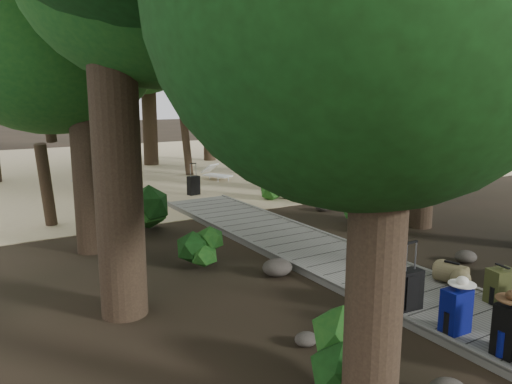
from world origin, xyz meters
TOP-DOWN VIEW (x-y plane):
  - ground at (0.00, 0.00)m, footprint 120.00×120.00m
  - sand_beach at (0.00, 16.00)m, footprint 40.00×22.00m
  - boardwalk at (0.00, 1.00)m, footprint 2.00×12.00m
  - backpack_left_b at (-0.62, -3.94)m, footprint 0.41×0.29m
  - backpack_left_c at (-0.70, -3.19)m, footprint 0.38×0.28m
  - backpack_left_d at (-0.68, -1.93)m, footprint 0.41×0.32m
  - backpack_right_d at (0.77, -2.91)m, footprint 0.46×0.37m
  - duffel_right_khaki at (0.82, -1.95)m, footprint 0.49×0.61m
  - suitcase_on_boardwalk at (-0.66, -2.32)m, footprint 0.42×0.26m
  - lone_suitcase_on_sand at (0.43, 8.11)m, footprint 0.45×0.31m
  - hat_white at (-0.64, -3.21)m, footprint 0.37×0.37m
  - kayak at (-2.65, 9.95)m, footprint 1.34×3.38m
  - sun_lounger at (2.52, 10.43)m, footprint 1.22×1.84m
  - tree_right_c at (3.75, 1.28)m, footprint 5.26×5.26m
  - tree_right_d at (5.83, 4.65)m, footprint 6.55×6.55m
  - tree_right_e at (3.88, 6.65)m, footprint 4.66×4.66m
  - tree_right_f at (6.67, 9.20)m, footprint 5.27×5.27m
  - tree_left_a at (-3.13, -4.03)m, footprint 4.74×4.74m
  - tree_left_c at (-4.06, 3.56)m, footprint 4.91×4.91m
  - tree_back_a at (-1.22, 14.47)m, footprint 5.41×5.41m
  - tree_back_b at (1.77, 16.09)m, footprint 5.62×5.62m
  - tree_back_c at (4.96, 16.14)m, footprint 4.95×4.95m
  - palm_right_a at (2.93, 6.18)m, footprint 4.14×4.14m
  - palm_right_b at (4.60, 11.19)m, footprint 4.72×4.72m
  - palm_right_c at (2.30, 12.38)m, footprint 4.50×4.50m
  - palm_left_a at (-4.66, 6.30)m, footprint 4.13×4.13m
  - rock_left_b at (-2.56, -2.24)m, footprint 0.33×0.30m
  - rock_left_c at (-1.41, 0.20)m, footprint 0.59×0.53m
  - rock_left_d at (-2.25, 2.60)m, footprint 0.29×0.27m
  - rock_right_b at (2.30, -1.17)m, footprint 0.45×0.41m
  - rock_right_c at (1.96, 1.82)m, footprint 0.28×0.25m
  - rock_right_d at (2.71, 3.97)m, footprint 0.48×0.43m
  - shrub_left_a at (-2.78, -3.28)m, footprint 1.00×1.00m
  - shrub_left_b at (-2.37, 1.39)m, footprint 0.78×0.78m
  - shrub_left_c at (-2.40, 4.59)m, footprint 1.18×1.18m
  - shrub_right_b at (2.80, 2.27)m, footprint 1.35×1.35m
  - shrub_right_c at (2.34, 5.95)m, footprint 0.87×0.87m

SIDE VIEW (x-z plane):
  - ground at x=0.00m, z-range 0.00..0.00m
  - sand_beach at x=0.00m, z-range 0.00..0.02m
  - boardwalk at x=0.00m, z-range 0.00..0.12m
  - rock_right_c at x=1.96m, z-range 0.00..0.15m
  - rock_left_d at x=-2.25m, z-range 0.00..0.16m
  - rock_left_b at x=-2.56m, z-range 0.00..0.18m
  - rock_right_b at x=2.30m, z-range 0.00..0.25m
  - rock_right_d at x=2.71m, z-range 0.00..0.26m
  - rock_left_c at x=-1.41m, z-range 0.00..0.32m
  - kayak at x=-2.65m, z-range 0.02..0.35m
  - duffel_right_khaki at x=0.82m, z-range 0.12..0.47m
  - sun_lounger at x=2.52m, z-range 0.02..0.59m
  - lone_suitcase_on_sand at x=0.43m, z-range 0.02..0.66m
  - shrub_left_b at x=-2.37m, z-range 0.00..0.70m
  - shrub_right_c at x=2.34m, z-range 0.00..0.78m
  - backpack_left_d at x=-0.68m, z-range 0.12..0.71m
  - backpack_right_d at x=0.77m, z-range 0.12..0.74m
  - suitcase_on_boardwalk at x=-0.66m, z-range 0.12..0.75m
  - shrub_left_a at x=-2.78m, z-range 0.00..0.90m
  - backpack_left_c at x=-0.70m, z-range 0.12..0.82m
  - backpack_left_b at x=-0.62m, z-range 0.12..0.88m
  - shrub_left_c at x=-2.40m, z-range 0.00..1.06m
  - shrub_right_b at x=2.80m, z-range 0.00..1.22m
  - hat_white at x=-0.64m, z-range 0.82..0.94m
  - palm_left_a at x=-4.66m, z-range 0.00..6.56m
  - palm_right_a at x=2.93m, z-range 0.00..7.06m
  - palm_right_c at x=2.30m, z-range 0.00..7.16m
  - tree_left_a at x=-3.13m, z-range 0.00..7.90m
  - tree_right_e at x=3.88m, z-range 0.00..8.38m
  - tree_left_c at x=-4.06m, z-range 0.00..8.55m
  - tree_back_c at x=4.96m, z-range 0.00..8.92m
  - tree_right_c at x=3.75m, z-range 0.00..9.11m
  - palm_right_b at x=4.60m, z-range 0.00..9.12m
  - tree_back_a at x=-1.22m, z-range 0.00..9.36m
  - tree_right_f at x=6.67m, z-range 0.00..9.42m
  - tree_back_b at x=1.77m, z-range 0.00..10.03m
  - tree_right_d at x=5.83m, z-range 0.00..12.00m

